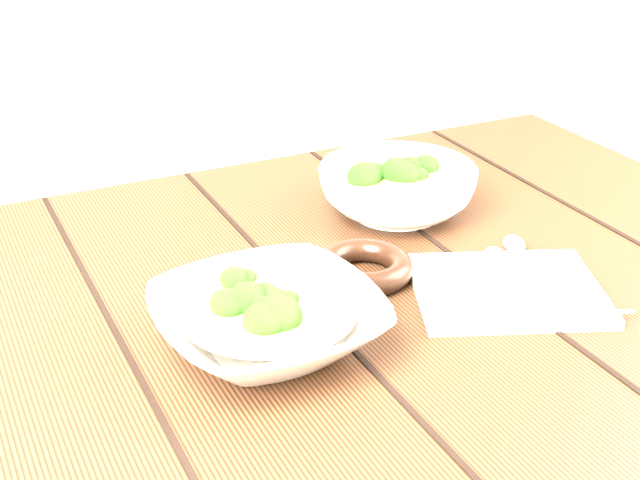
{
  "coord_description": "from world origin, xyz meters",
  "views": [
    {
      "loc": [
        -0.37,
        -0.76,
        1.23
      ],
      "look_at": [
        0.01,
        0.03,
        0.8
      ],
      "focal_mm": 50.0,
      "sensor_mm": 36.0,
      "label": 1
    }
  ],
  "objects_px": {
    "table": "(320,384)",
    "trivet": "(364,267)",
    "soup_bowl_back": "(397,189)",
    "napkin": "(507,290)",
    "soup_bowl_front": "(268,320)"
  },
  "relations": [
    {
      "from": "table",
      "to": "trivet",
      "type": "height_order",
      "value": "trivet"
    },
    {
      "from": "soup_bowl_back",
      "to": "napkin",
      "type": "distance_m",
      "value": 0.24
    },
    {
      "from": "table",
      "to": "napkin",
      "type": "xyz_separation_m",
      "value": [
        0.18,
        -0.09,
        0.13
      ]
    },
    {
      "from": "soup_bowl_front",
      "to": "napkin",
      "type": "height_order",
      "value": "soup_bowl_front"
    },
    {
      "from": "table",
      "to": "trivet",
      "type": "bearing_deg",
      "value": 10.22
    },
    {
      "from": "table",
      "to": "trivet",
      "type": "relative_size",
      "value": 10.8
    },
    {
      "from": "napkin",
      "to": "soup_bowl_front",
      "type": "bearing_deg",
      "value": -161.46
    },
    {
      "from": "table",
      "to": "soup_bowl_front",
      "type": "height_order",
      "value": "soup_bowl_front"
    },
    {
      "from": "soup_bowl_back",
      "to": "trivet",
      "type": "height_order",
      "value": "soup_bowl_back"
    },
    {
      "from": "soup_bowl_back",
      "to": "trivet",
      "type": "relative_size",
      "value": 2.23
    },
    {
      "from": "trivet",
      "to": "napkin",
      "type": "distance_m",
      "value": 0.16
    },
    {
      "from": "soup_bowl_front",
      "to": "napkin",
      "type": "xyz_separation_m",
      "value": [
        0.27,
        -0.02,
        -0.02
      ]
    },
    {
      "from": "trivet",
      "to": "napkin",
      "type": "relative_size",
      "value": 0.56
    },
    {
      "from": "soup_bowl_front",
      "to": "trivet",
      "type": "relative_size",
      "value": 2.02
    },
    {
      "from": "soup_bowl_front",
      "to": "soup_bowl_back",
      "type": "bearing_deg",
      "value": 38.5
    }
  ]
}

